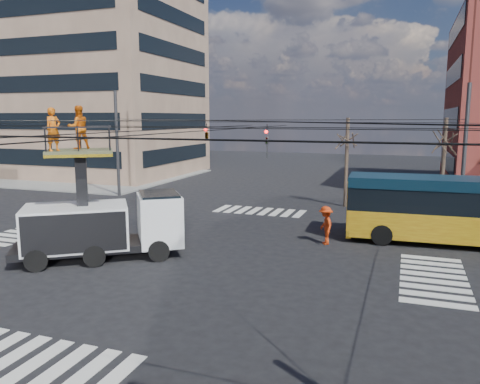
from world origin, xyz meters
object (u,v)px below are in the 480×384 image
(traffic_cone, at_px, (47,248))
(worker_ground, at_px, (110,235))
(city_bus, at_px, (468,210))
(utility_truck, at_px, (103,210))
(flagger, at_px, (326,225))

(traffic_cone, bearing_deg, worker_ground, 28.95)
(city_bus, distance_m, traffic_cone, 19.39)
(utility_truck, xyz_separation_m, worker_ground, (-0.22, 0.72, -1.30))
(traffic_cone, height_order, worker_ground, worker_ground)
(utility_truck, xyz_separation_m, city_bus, (14.99, 7.48, -0.38))
(utility_truck, xyz_separation_m, flagger, (8.66, 5.41, -1.18))
(utility_truck, relative_size, worker_ground, 4.40)
(worker_ground, bearing_deg, flagger, -80.43)
(worker_ground, height_order, flagger, flagger)
(traffic_cone, distance_m, worker_ground, 2.74)
(traffic_cone, bearing_deg, flagger, 28.08)
(city_bus, bearing_deg, worker_ground, -158.73)
(worker_ground, relative_size, flagger, 0.87)
(city_bus, bearing_deg, utility_truck, -156.18)
(flagger, bearing_deg, worker_ground, -88.13)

